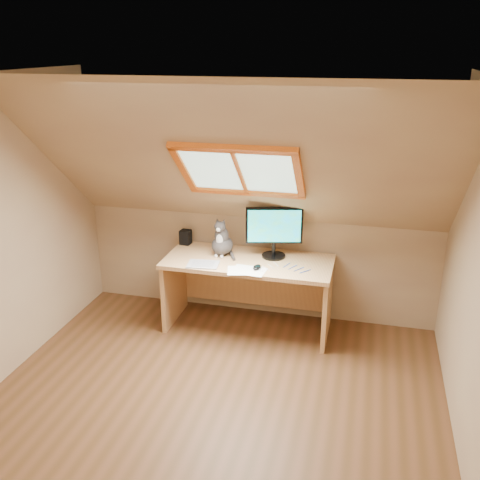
% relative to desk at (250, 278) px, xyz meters
% --- Properties ---
extents(ground, '(3.50, 3.50, 0.00)m').
position_rel_desk_xyz_m(ground, '(0.00, -1.45, -0.49)').
color(ground, brown).
rests_on(ground, ground).
extents(room_shell, '(3.52, 3.52, 2.41)m').
position_rel_desk_xyz_m(room_shell, '(0.00, -1.54, 0.94)').
color(room_shell, tan).
rests_on(room_shell, ground).
extents(desk, '(1.55, 0.68, 0.71)m').
position_rel_desk_xyz_m(desk, '(0.00, 0.00, 0.00)').
color(desk, tan).
rests_on(desk, ground).
extents(monitor, '(0.52, 0.22, 0.48)m').
position_rel_desk_xyz_m(monitor, '(0.21, 0.05, 0.50)').
color(monitor, black).
rests_on(monitor, desk).
extents(cat, '(0.22, 0.26, 0.37)m').
position_rel_desk_xyz_m(cat, '(-0.27, 0.00, 0.35)').
color(cat, '#47413E').
rests_on(cat, desk).
extents(desk_speaker, '(0.11, 0.11, 0.14)m').
position_rel_desk_xyz_m(desk_speaker, '(-0.70, 0.18, 0.29)').
color(desk_speaker, black).
rests_on(desk_speaker, desk).
extents(graphics_tablet, '(0.30, 0.23, 0.01)m').
position_rel_desk_xyz_m(graphics_tablet, '(-0.37, -0.29, 0.23)').
color(graphics_tablet, '#B2B2B7').
rests_on(graphics_tablet, desk).
extents(mouse, '(0.08, 0.12, 0.04)m').
position_rel_desk_xyz_m(mouse, '(0.12, -0.26, 0.24)').
color(mouse, black).
rests_on(mouse, desk).
extents(papers, '(0.33, 0.27, 0.00)m').
position_rel_desk_xyz_m(papers, '(-0.03, -0.33, 0.22)').
color(papers, white).
rests_on(papers, desk).
extents(cables, '(0.51, 0.26, 0.01)m').
position_rel_desk_xyz_m(cables, '(0.36, -0.19, 0.22)').
color(cables, silver).
rests_on(cables, desk).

